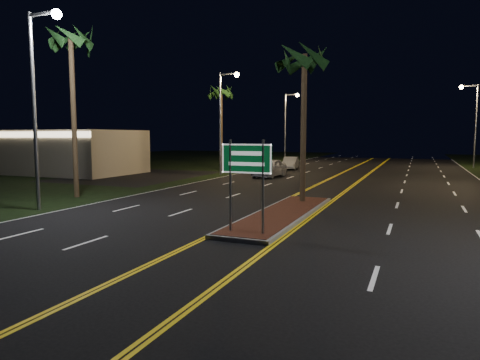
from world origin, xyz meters
The scene contains 14 objects.
ground centered at (0.00, 0.00, 0.00)m, with size 120.00×120.00×0.00m, color black.
grass_left centered at (-30.00, 25.00, 0.00)m, with size 40.00×110.00×0.01m, color black.
median_island centered at (0.00, 7.00, 0.08)m, with size 2.25×10.25×0.17m.
highway_sign centered at (0.00, 2.80, 2.40)m, with size 1.80×0.08×3.20m.
commercial_building centered at (-26.00, 19.99, 2.00)m, with size 15.00×8.12×4.00m.
streetlight_left_near centered at (-10.61, 4.00, 5.66)m, with size 1.91×0.44×9.00m.
streetlight_left_mid centered at (-10.61, 24.00, 5.66)m, with size 1.91×0.44×9.00m.
streetlight_left_far centered at (-10.61, 44.00, 5.66)m, with size 1.91×0.44×9.00m.
streetlight_right_far centered at (10.61, 42.00, 5.66)m, with size 1.91×0.44×9.00m.
palm_median centered at (0.00, 10.50, 7.28)m, with size 2.40×2.40×8.30m.
palm_left_near centered at (-12.50, 8.00, 8.68)m, with size 2.40×2.40×9.80m.
palm_left_far centered at (-12.80, 28.00, 7.75)m, with size 2.40×2.40×8.80m.
car_near centered at (-6.28, 23.80, 0.91)m, with size 2.33×5.44×1.81m, color silver.
car_far centered at (-7.02, 32.81, 0.75)m, with size 1.93×4.51×1.50m, color silver.
Camera 1 is at (5.39, -10.66, 3.46)m, focal length 32.00 mm.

